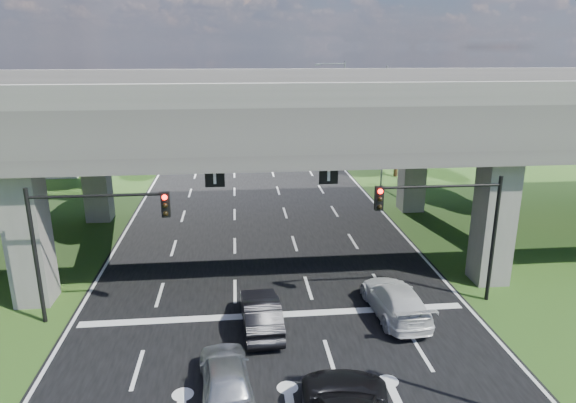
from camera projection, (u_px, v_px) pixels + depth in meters
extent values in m
plane|color=#284E19|center=(283.00, 362.00, 19.41)|extent=(160.00, 160.00, 0.00)
cube|color=black|center=(267.00, 258.00, 28.93)|extent=(18.00, 120.00, 0.03)
cube|color=#3B3936|center=(263.00, 111.00, 28.53)|extent=(80.00, 15.00, 2.00)
cube|color=slate|center=(272.00, 95.00, 21.19)|extent=(80.00, 0.50, 1.00)
cube|color=slate|center=(257.00, 76.00, 35.00)|extent=(80.00, 0.50, 1.00)
cube|color=slate|center=(27.00, 231.00, 23.05)|extent=(1.60, 1.60, 7.00)
cube|color=slate|center=(96.00, 170.00, 34.48)|extent=(1.60, 1.60, 7.00)
cube|color=slate|center=(494.00, 215.00, 25.18)|extent=(1.60, 1.60, 7.00)
cube|color=slate|center=(413.00, 163.00, 36.61)|extent=(1.60, 1.60, 7.00)
cube|color=black|center=(215.00, 177.00, 22.20)|extent=(0.85, 0.06, 0.85)
cube|color=black|center=(329.00, 175.00, 22.68)|extent=(0.85, 0.06, 0.85)
cylinder|color=black|center=(494.00, 240.00, 23.32)|extent=(0.18, 0.18, 6.00)
cylinder|color=black|center=(440.00, 186.00, 22.31)|extent=(5.50, 0.12, 0.12)
cube|color=black|center=(379.00, 198.00, 21.98)|extent=(0.35, 0.28, 1.05)
sphere|color=#FF0C05|center=(380.00, 191.00, 21.73)|extent=(0.22, 0.22, 0.22)
cylinder|color=black|center=(36.00, 257.00, 21.38)|extent=(0.18, 0.18, 6.00)
cylinder|color=black|center=(97.00, 196.00, 20.90)|extent=(5.50, 0.12, 0.12)
cube|color=black|center=(166.00, 204.00, 21.11)|extent=(0.35, 0.28, 1.05)
sphere|color=#FF0C05|center=(165.00, 197.00, 20.86)|extent=(0.22, 0.22, 0.22)
cylinder|color=gray|center=(384.00, 129.00, 41.85)|extent=(0.16, 0.16, 10.00)
cylinder|color=gray|center=(368.00, 70.00, 40.34)|extent=(3.00, 0.10, 0.10)
cube|color=gray|center=(350.00, 71.00, 40.23)|extent=(0.60, 0.25, 0.18)
cylinder|color=gray|center=(344.00, 107.00, 57.09)|extent=(0.16, 0.16, 10.00)
cylinder|color=gray|center=(331.00, 64.00, 55.58)|extent=(3.00, 0.10, 0.10)
cube|color=gray|center=(318.00, 65.00, 55.47)|extent=(0.60, 0.25, 0.18)
cylinder|color=black|center=(86.00, 170.00, 42.34)|extent=(0.36, 0.36, 3.30)
sphere|color=#134312|center=(81.00, 134.00, 41.48)|extent=(4.50, 4.50, 4.50)
sphere|color=#134312|center=(83.00, 118.00, 40.84)|extent=(3.60, 3.60, 3.60)
sphere|color=#134312|center=(80.00, 144.00, 42.09)|extent=(3.30, 3.30, 3.30)
cylinder|color=black|center=(77.00, 154.00, 49.74)|extent=(0.36, 0.36, 2.86)
sphere|color=#134312|center=(73.00, 128.00, 48.98)|extent=(3.90, 3.90, 3.90)
sphere|color=#134312|center=(75.00, 116.00, 48.40)|extent=(3.12, 3.12, 3.12)
sphere|color=#134312|center=(72.00, 135.00, 49.56)|extent=(2.86, 2.86, 2.86)
cylinder|color=black|center=(134.00, 137.00, 57.65)|extent=(0.36, 0.36, 3.52)
sphere|color=#134312|center=(131.00, 108.00, 56.72)|extent=(4.80, 4.80, 4.80)
sphere|color=#134312|center=(133.00, 95.00, 56.06)|extent=(3.84, 3.84, 3.84)
sphere|color=#134312|center=(130.00, 116.00, 57.35)|extent=(3.52, 3.52, 3.52)
cylinder|color=black|center=(396.00, 160.00, 46.90)|extent=(0.36, 0.36, 3.08)
sphere|color=#134312|center=(398.00, 129.00, 46.09)|extent=(4.20, 4.20, 4.20)
sphere|color=#134312|center=(404.00, 115.00, 45.48)|extent=(3.36, 3.36, 3.36)
sphere|color=#134312|center=(393.00, 138.00, 46.68)|extent=(3.08, 3.08, 3.08)
cylinder|color=black|center=(401.00, 144.00, 54.84)|extent=(0.36, 0.36, 2.86)
sphere|color=#134312|center=(402.00, 120.00, 54.09)|extent=(3.90, 3.90, 3.90)
sphere|color=#134312|center=(408.00, 109.00, 53.50)|extent=(3.12, 3.12, 3.12)
sphere|color=#134312|center=(398.00, 127.00, 54.67)|extent=(2.86, 2.86, 2.86)
cylinder|color=black|center=(348.00, 131.00, 62.01)|extent=(0.36, 0.36, 3.30)
sphere|color=#134312|center=(349.00, 106.00, 61.14)|extent=(4.50, 4.50, 4.50)
sphere|color=#134312|center=(353.00, 95.00, 60.51)|extent=(3.60, 3.60, 3.60)
sphere|color=#134312|center=(346.00, 113.00, 61.75)|extent=(3.30, 3.30, 3.30)
imported|color=#B1B5BA|center=(226.00, 376.00, 17.35)|extent=(2.09, 4.36, 1.44)
imported|color=black|center=(261.00, 313.00, 21.45)|extent=(1.72, 4.41, 1.43)
imported|color=silver|center=(395.00, 300.00, 22.56)|extent=(2.29, 5.07, 1.44)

